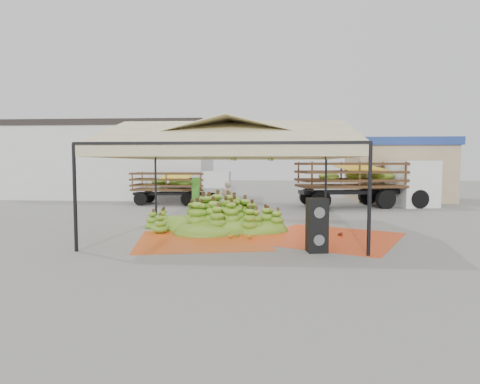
# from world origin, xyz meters

# --- Properties ---
(ground) EXTENTS (90.00, 90.00, 0.00)m
(ground) POSITION_xyz_m (0.00, 0.00, 0.00)
(ground) COLOR slate
(ground) RESTS_ON ground
(canopy_tent) EXTENTS (8.10, 8.10, 4.00)m
(canopy_tent) POSITION_xyz_m (0.00, 0.00, 3.30)
(canopy_tent) COLOR black
(canopy_tent) RESTS_ON ground
(building_white) EXTENTS (14.30, 6.30, 5.40)m
(building_white) POSITION_xyz_m (-10.00, 14.00, 2.71)
(building_white) COLOR silver
(building_white) RESTS_ON ground
(building_tan) EXTENTS (6.30, 5.30, 4.10)m
(building_tan) POSITION_xyz_m (10.00, 13.00, 2.07)
(building_tan) COLOR tan
(building_tan) RESTS_ON ground
(tarp_left) EXTENTS (4.72, 4.57, 0.01)m
(tarp_left) POSITION_xyz_m (-0.77, -2.10, 0.01)
(tarp_left) COLOR #D04D13
(tarp_left) RESTS_ON ground
(tarp_right) EXTENTS (5.67, 5.76, 0.01)m
(tarp_right) POSITION_xyz_m (3.36, -1.41, 0.01)
(tarp_right) COLOR #EE3D16
(tarp_right) RESTS_ON ground
(banana_heap) EXTENTS (6.18, 5.34, 1.19)m
(banana_heap) POSITION_xyz_m (-0.49, 0.13, 0.60)
(banana_heap) COLOR #4A7D1A
(banana_heap) RESTS_ON ground
(hand_yellow_a) EXTENTS (0.46, 0.39, 0.19)m
(hand_yellow_a) POSITION_xyz_m (0.65, -1.77, 0.10)
(hand_yellow_a) COLOR gold
(hand_yellow_a) RESTS_ON ground
(hand_yellow_b) EXTENTS (0.43, 0.36, 0.19)m
(hand_yellow_b) POSITION_xyz_m (0.02, -1.73, 0.10)
(hand_yellow_b) COLOR gold
(hand_yellow_b) RESTS_ON ground
(hand_red_a) EXTENTS (0.48, 0.43, 0.19)m
(hand_red_a) POSITION_xyz_m (2.45, -2.95, 0.09)
(hand_red_a) COLOR #5D2F15
(hand_red_a) RESTS_ON ground
(hand_red_b) EXTENTS (0.41, 0.34, 0.19)m
(hand_red_b) POSITION_xyz_m (3.70, -1.07, 0.09)
(hand_red_b) COLOR #5C1D15
(hand_red_b) RESTS_ON ground
(hand_green) EXTENTS (0.52, 0.47, 0.20)m
(hand_green) POSITION_xyz_m (0.24, -1.45, 0.10)
(hand_green) COLOR #497D1A
(hand_green) RESTS_ON ground
(hanging_bunches) EXTENTS (1.74, 0.24, 0.20)m
(hanging_bunches) POSITION_xyz_m (0.69, 1.61, 2.62)
(hanging_bunches) COLOR #4D7C19
(hanging_bunches) RESTS_ON ground
(speaker_stack) EXTENTS (0.60, 0.54, 1.50)m
(speaker_stack) POSITION_xyz_m (2.69, -3.61, 0.75)
(speaker_stack) COLOR black
(speaker_stack) RESTS_ON ground
(banana_leaves) EXTENTS (0.96, 1.36, 3.70)m
(banana_leaves) POSITION_xyz_m (-1.98, 2.13, 0.00)
(banana_leaves) COLOR #21681B
(banana_leaves) RESTS_ON ground
(vendor) EXTENTS (0.69, 0.54, 1.68)m
(vendor) POSITION_xyz_m (-0.48, 3.23, 0.84)
(vendor) COLOR gray
(vendor) RESTS_ON ground
(truck_left) EXTENTS (5.86, 2.15, 1.99)m
(truck_left) POSITION_xyz_m (-3.62, 9.20, 1.23)
(truck_left) COLOR #4D3619
(truck_left) RESTS_ON ground
(truck_right) EXTENTS (7.99, 4.04, 2.62)m
(truck_right) POSITION_xyz_m (7.21, 8.58, 1.62)
(truck_right) COLOR #51371B
(truck_right) RESTS_ON ground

